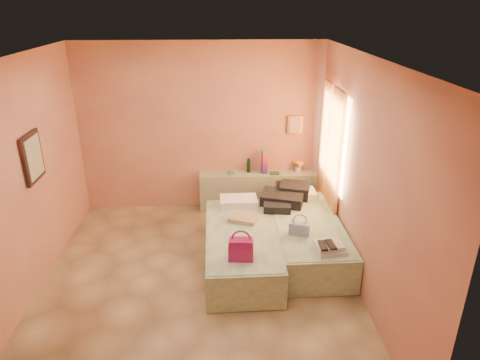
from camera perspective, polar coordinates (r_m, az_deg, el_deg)
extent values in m
plane|color=tan|center=(5.70, -5.49, -13.37)|extent=(4.50, 4.50, 0.00)
cube|color=tan|center=(7.12, -5.18, 6.83)|extent=(4.00, 0.02, 2.80)
cube|color=tan|center=(5.50, -27.37, -0.68)|extent=(0.02, 4.50, 2.80)
cube|color=tan|center=(5.27, 16.16, 0.10)|extent=(0.02, 4.50, 2.80)
cube|color=white|center=(4.63, -6.83, 15.79)|extent=(4.00, 4.50, 0.02)
cube|color=#FFD39E|center=(6.35, 12.66, 5.31)|extent=(0.02, 1.10, 1.40)
cube|color=orange|center=(6.32, 12.38, 1.87)|extent=(0.05, 0.55, 2.20)
cube|color=orange|center=(6.86, 11.16, 3.67)|extent=(0.05, 0.45, 2.20)
cube|color=black|center=(5.76, -25.94, 2.74)|extent=(0.04, 0.50, 0.60)
cube|color=#B6803C|center=(7.18, 7.35, 7.29)|extent=(0.25, 0.04, 0.30)
cube|color=gray|center=(7.38, 2.66, -1.42)|extent=(2.05, 0.30, 0.65)
cube|color=beige|center=(5.89, 0.15, -9.00)|extent=(0.93, 2.01, 0.50)
cube|color=beige|center=(6.19, 8.79, -7.58)|extent=(0.93, 2.01, 0.50)
cylinder|color=#12331B|center=(7.25, 1.14, 1.93)|extent=(0.09, 0.09, 0.23)
cube|color=#A61465|center=(7.19, 3.28, 2.44)|extent=(0.11, 0.11, 0.40)
cylinder|color=#488467|center=(7.21, -1.20, 0.96)|extent=(0.16, 0.16, 0.03)
cube|color=#25452A|center=(7.22, 4.60, 0.89)|extent=(0.17, 0.13, 0.03)
cube|color=silver|center=(7.32, 7.77, 2.00)|extent=(0.25, 0.25, 0.25)
cube|color=#A61465|center=(5.13, 0.13, -9.16)|extent=(0.31, 0.19, 0.28)
cube|color=tan|center=(6.03, 0.50, -5.08)|extent=(0.45, 0.41, 0.06)
cube|color=black|center=(6.54, 6.18, -2.21)|extent=(0.82, 0.82, 0.20)
cube|color=#3F5397|center=(5.70, 7.90, -6.46)|extent=(0.29, 0.19, 0.17)
cube|color=white|center=(5.44, 11.99, -8.78)|extent=(0.38, 0.33, 0.10)
cube|color=black|center=(5.35, 11.54, -8.53)|extent=(0.17, 0.23, 0.02)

